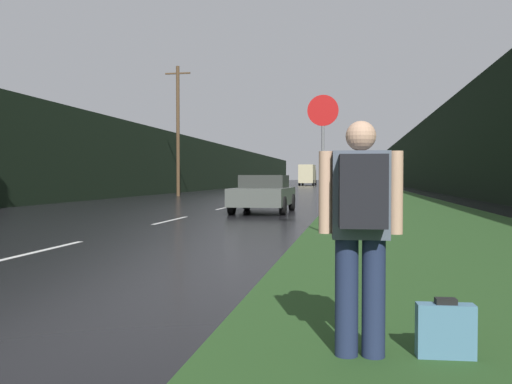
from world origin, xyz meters
TOP-DOWN VIEW (x-y plane):
  - grass_verge at (7.25, 40.00)m, footprint 6.00×240.00m
  - lane_stripe_b at (0.00, 8.86)m, footprint 0.12×3.00m
  - lane_stripe_c at (0.00, 15.86)m, footprint 0.12×3.00m
  - lane_stripe_d at (0.00, 22.86)m, footprint 0.12×3.00m
  - lane_stripe_e at (0.00, 29.86)m, footprint 0.12×3.00m
  - lane_stripe_f at (0.00, 36.86)m, footprint 0.12×3.00m
  - treeline_far_side at (-10.25, 50.00)m, footprint 2.00×140.00m
  - treeline_near_side at (13.25, 50.00)m, footprint 2.00×140.00m
  - utility_pole_far at (-6.59, 36.39)m, footprint 1.80×0.24m
  - stop_sign at (4.68, 12.96)m, footprint 0.72×0.07m
  - hitchhiker_with_backpack at (5.42, 4.17)m, footprint 0.58×0.42m
  - suitcase at (6.01, 4.28)m, footprint 0.41×0.15m
  - car_passing_near at (2.13, 20.07)m, footprint 2.00×4.40m
  - delivery_truck at (-2.13, 91.44)m, footprint 2.52×8.84m

SIDE VIEW (x-z plane):
  - lane_stripe_b at x=0.00m, z-range 0.00..0.01m
  - lane_stripe_c at x=0.00m, z-range 0.00..0.01m
  - lane_stripe_d at x=0.00m, z-range 0.00..0.01m
  - lane_stripe_e at x=0.00m, z-range 0.00..0.01m
  - lane_stripe_f at x=0.00m, z-range 0.00..0.01m
  - grass_verge at x=7.25m, z-range 0.00..0.02m
  - suitcase at x=6.01m, z-range -0.01..0.42m
  - car_passing_near at x=2.13m, z-range 0.01..1.39m
  - hitchhiker_with_backpack at x=5.42m, z-range 0.13..1.80m
  - delivery_truck at x=-2.13m, z-range 0.10..3.50m
  - stop_sign at x=4.68m, z-range 0.38..3.57m
  - treeline_far_side at x=-10.25m, z-range 0.00..5.04m
  - treeline_near_side at x=13.25m, z-range 0.00..7.00m
  - utility_pole_far at x=-6.59m, z-range 0.13..9.13m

